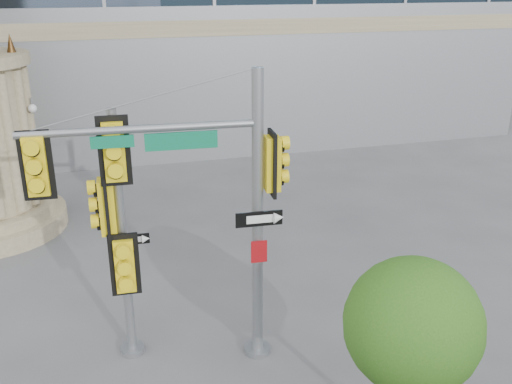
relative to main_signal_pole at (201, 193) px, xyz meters
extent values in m
cone|color=#472D14|center=(-3.67, 7.80, 1.87)|extent=(0.24, 0.24, 0.50)
cylinder|color=slate|center=(1.01, -0.06, -3.43)|extent=(0.52, 0.52, 0.11)
cylinder|color=slate|center=(1.01, -0.06, -0.67)|extent=(0.21, 0.21, 5.62)
cylinder|color=slate|center=(-0.95, 0.06, 1.20)|extent=(3.94, 0.39, 0.13)
cube|color=#0D734C|center=(-0.30, 0.00, 0.97)|extent=(1.22, 0.12, 0.30)
cube|color=yellow|center=(-2.63, 0.17, 0.69)|extent=(0.53, 0.30, 1.17)
cube|color=yellow|center=(1.27, -0.08, 0.45)|extent=(0.30, 0.53, 1.17)
cube|color=black|center=(1.00, -0.19, -0.53)|extent=(0.86, 0.08, 0.28)
cube|color=#A30F14|center=(1.00, -0.19, -1.19)|extent=(0.30, 0.05, 0.43)
cylinder|color=slate|center=(-1.38, 0.62, -3.43)|extent=(0.47, 0.47, 0.12)
cylinder|color=slate|center=(-1.38, 0.62, -1.02)|extent=(0.18, 0.18, 4.94)
cube|color=yellow|center=(-1.39, 0.40, 0.76)|extent=(0.56, 0.30, 1.23)
cube|color=yellow|center=(-1.60, 0.63, -0.32)|extent=(0.30, 0.56, 1.23)
cube|color=yellow|center=(-1.39, 0.40, -1.41)|extent=(0.56, 0.30, 1.23)
cube|color=black|center=(-1.21, 0.49, -0.97)|extent=(0.61, 0.06, 0.20)
sphere|color=#2A5D15|center=(2.53, -3.00, -1.24)|extent=(2.05, 2.05, 2.05)
sphere|color=#2A5D15|center=(2.97, -2.76, -1.53)|extent=(1.27, 1.27, 1.27)
sphere|color=#2A5D15|center=(2.19, -3.24, -1.49)|extent=(1.07, 1.07, 1.07)
camera|label=1|loc=(-1.63, -9.21, 3.55)|focal=40.00mm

